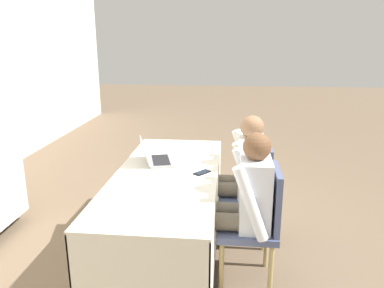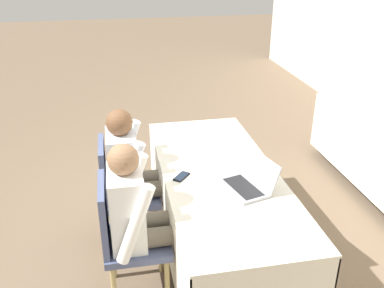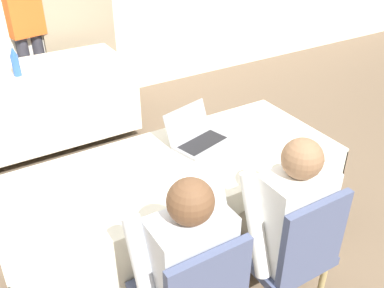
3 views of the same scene
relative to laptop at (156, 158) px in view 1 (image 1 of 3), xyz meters
The scene contains 9 objects.
ground_plane 0.83m from the laptop, 151.68° to the right, with size 24.00×24.00×0.00m, color brown.
conference_table_near 0.36m from the laptop, 151.68° to the right, with size 2.05×0.84×0.74m.
laptop is the anchor object (origin of this frame).
cell_phone 0.49m from the laptop, 119.03° to the right, with size 0.15×0.14×0.01m.
paper_beside_laptop 0.88m from the laptop, 160.69° to the right, with size 0.31×0.35×0.00m.
chair_near_left 1.06m from the laptop, 122.83° to the right, with size 0.44×0.44×0.91m.
chair_near_right 0.91m from the laptop, 86.67° to the right, with size 0.44×0.44×0.91m.
person_checkered_shirt 0.95m from the laptop, 126.25° to the right, with size 0.50×0.52×1.17m.
person_white_shirt 0.77m from the laptop, 86.22° to the right, with size 0.50×0.52×1.17m.
Camera 1 is at (-2.85, -0.50, 1.80)m, focal length 35.00 mm.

